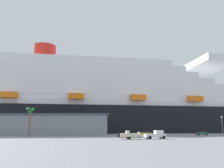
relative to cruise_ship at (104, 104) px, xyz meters
name	(u,v)px	position (x,y,z in m)	size (l,w,h in m)	color
ground_plane	(122,134)	(6.39, -29.60, -16.28)	(600.00, 600.00, 0.00)	gray
cruise_ship	(104,104)	(0.00, 0.00, 0.00)	(271.59, 50.54, 60.45)	black
terminal_building	(55,125)	(-22.86, -35.99, -12.14)	(47.12, 27.03, 8.24)	gray
pickup_truck	(156,135)	(8.22, -78.03, -15.24)	(5.82, 2.89, 2.20)	white
small_boat_on_trailer	(132,135)	(1.74, -78.93, -15.32)	(7.38, 2.59, 2.15)	#595960
palm_tree	(30,114)	(-27.95, -59.59, -9.01)	(3.15, 2.87, 9.31)	brown
street_lamp	(222,123)	(36.94, -59.83, -11.70)	(0.56, 0.56, 6.89)	slate
parked_car_yellow_taxi	(145,133)	(12.07, -49.41, -15.45)	(4.70, 2.28, 1.58)	yellow
parked_car_green_wagon	(202,133)	(34.02, -50.34, -15.45)	(4.64, 2.02, 1.58)	#2D723F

